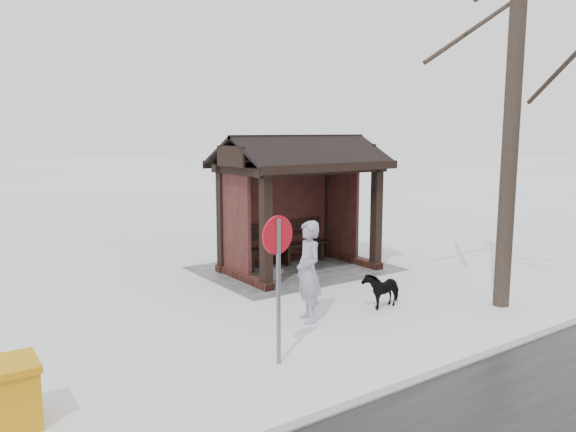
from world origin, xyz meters
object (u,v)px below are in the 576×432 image
object	(u,v)px
pedestrian	(309,272)
road_sign	(278,256)
bus_shelter	(296,176)
dog	(382,289)

from	to	relation	value
pedestrian	road_sign	bearing A→B (deg)	-36.36
bus_shelter	dog	bearing A→B (deg)	83.92
road_sign	pedestrian	bearing A→B (deg)	-148.74
pedestrian	road_sign	world-z (taller)	road_sign
dog	road_sign	world-z (taller)	road_sign
bus_shelter	pedestrian	distance (m)	3.79
bus_shelter	road_sign	xyz separation A→B (m)	(3.30, 4.14, -0.65)
bus_shelter	dog	world-z (taller)	bus_shelter
bus_shelter	pedestrian	world-z (taller)	bus_shelter
dog	bus_shelter	bearing A→B (deg)	167.10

